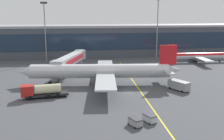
{
  "coord_description": "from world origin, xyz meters",
  "views": [
    {
      "loc": [
        -13.88,
        -61.68,
        19.39
      ],
      "look_at": [
        -3.08,
        6.66,
        4.5
      ],
      "focal_mm": 41.64,
      "sensor_mm": 36.0,
      "label": 1
    }
  ],
  "objects_px": {
    "lavatory_truck": "(179,85)",
    "commuter_jet_far": "(199,56)",
    "baggage_cart_1": "(149,118)",
    "main_airliner": "(101,71)",
    "fuel_tanker": "(42,91)",
    "baggage_cart_0": "(135,122)"
  },
  "relations": [
    {
      "from": "main_airliner",
      "to": "baggage_cart_1",
      "type": "relative_size",
      "value": 15.07
    },
    {
      "from": "baggage_cart_0",
      "to": "baggage_cart_1",
      "type": "bearing_deg",
      "value": 22.07
    },
    {
      "from": "lavatory_truck",
      "to": "commuter_jet_far",
      "type": "distance_m",
      "value": 43.88
    },
    {
      "from": "lavatory_truck",
      "to": "baggage_cart_0",
      "type": "relative_size",
      "value": 2.05
    },
    {
      "from": "lavatory_truck",
      "to": "main_airliner",
      "type": "bearing_deg",
      "value": 156.01
    },
    {
      "from": "baggage_cart_1",
      "to": "commuter_jet_far",
      "type": "distance_m",
      "value": 67.03
    },
    {
      "from": "baggage_cart_0",
      "to": "baggage_cart_1",
      "type": "distance_m",
      "value": 3.2
    },
    {
      "from": "lavatory_truck",
      "to": "baggage_cart_1",
      "type": "height_order",
      "value": "lavatory_truck"
    },
    {
      "from": "lavatory_truck",
      "to": "commuter_jet_far",
      "type": "bearing_deg",
      "value": 56.47
    },
    {
      "from": "main_airliner",
      "to": "commuter_jet_far",
      "type": "xyz_separation_m",
      "value": [
        43.51,
        27.98,
        -1.19
      ]
    },
    {
      "from": "main_airliner",
      "to": "fuel_tanker",
      "type": "distance_m",
      "value": 18.2
    },
    {
      "from": "fuel_tanker",
      "to": "baggage_cart_0",
      "type": "xyz_separation_m",
      "value": [
        18.01,
        -18.84,
        -0.96
      ]
    },
    {
      "from": "lavatory_truck",
      "to": "baggage_cart_1",
      "type": "xyz_separation_m",
      "value": [
        -13.57,
        -18.76,
        -0.64
      ]
    },
    {
      "from": "lavatory_truck",
      "to": "baggage_cart_1",
      "type": "distance_m",
      "value": 23.16
    },
    {
      "from": "baggage_cart_0",
      "to": "commuter_jet_far",
      "type": "relative_size",
      "value": 0.1
    },
    {
      "from": "commuter_jet_far",
      "to": "baggage_cart_0",
      "type": "bearing_deg",
      "value": -125.79
    },
    {
      "from": "commuter_jet_far",
      "to": "lavatory_truck",
      "type": "bearing_deg",
      "value": -123.53
    },
    {
      "from": "lavatory_truck",
      "to": "fuel_tanker",
      "type": "bearing_deg",
      "value": -178.14
    },
    {
      "from": "fuel_tanker",
      "to": "baggage_cart_0",
      "type": "distance_m",
      "value": 26.08
    },
    {
      "from": "main_airliner",
      "to": "fuel_tanker",
      "type": "height_order",
      "value": "main_airliner"
    },
    {
      "from": "baggage_cart_1",
      "to": "commuter_jet_far",
      "type": "xyz_separation_m",
      "value": [
        37.79,
        55.33,
        1.92
      ]
    },
    {
      "from": "main_airliner",
      "to": "commuter_jet_far",
      "type": "height_order",
      "value": "main_airliner"
    }
  ]
}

